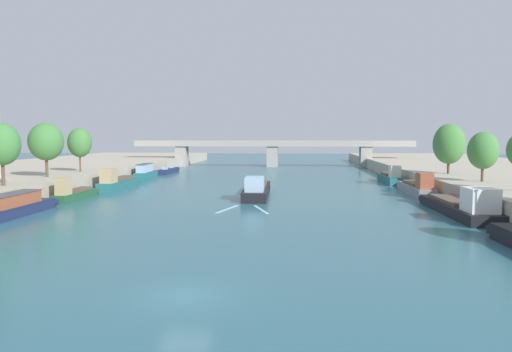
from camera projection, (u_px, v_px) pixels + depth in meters
name	position (u px, v px, depth m)	size (l,w,h in m)	color
ground_plane	(185.00, 295.00, 24.16)	(400.00, 400.00, 0.00)	#2D6070
quay_left	(12.00, 176.00, 81.87)	(36.00, 170.00, 2.31)	#B2A893
barge_midriver	(257.00, 189.00, 64.50)	(3.32, 17.69, 2.96)	black
wake_behind_barge	(244.00, 209.00, 52.60)	(5.60, 5.93, 0.03)	#A0CCD6
moored_boat_left_far	(17.00, 206.00, 48.67)	(2.42, 11.79, 2.31)	#1E284C
moored_boat_left_second	(74.00, 193.00, 60.31)	(1.85, 9.99, 3.04)	#235633
moored_boat_left_gap_after	(118.00, 182.00, 74.28)	(2.84, 14.58, 3.26)	#23666B
moored_boat_left_downstream	(145.00, 173.00, 89.87)	(2.17, 10.28, 2.85)	#23666B
moored_boat_left_end	(169.00, 171.00, 104.35)	(1.95, 11.73, 2.11)	#1E284C
moored_boat_right_end	(461.00, 206.00, 48.65)	(3.75, 16.79, 3.22)	black
moored_boat_right_far	(417.00, 187.00, 65.95)	(2.38, 13.87, 3.22)	gray
moored_boat_right_lone	(390.00, 177.00, 81.85)	(2.31, 11.58, 3.16)	#23666B
tree_left_far	(2.00, 144.00, 54.72)	(3.98, 3.98, 7.04)	brown
tree_left_nearest	(46.00, 142.00, 66.63)	(4.66, 4.66, 7.37)	brown
tree_left_second	(80.00, 143.00, 76.41)	(3.67, 3.67, 6.82)	brown
tree_right_third	(483.00, 151.00, 59.63)	(3.67, 3.67, 6.09)	brown
tree_right_end_of_row	(449.00, 144.00, 72.28)	(4.62, 4.62, 7.41)	brown
bridge_far	(272.00, 150.00, 125.73)	(71.38, 4.40, 6.76)	#9E998E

